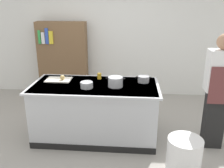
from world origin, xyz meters
TOP-DOWN VIEW (x-y plane):
  - ground_plane at (0.00, 0.00)m, footprint 10.00×10.00m
  - back_wall at (0.00, 2.10)m, footprint 6.40×0.12m
  - counter_island at (0.00, -0.00)m, footprint 1.98×0.98m
  - cutting_board at (-0.62, 0.17)m, footprint 0.40×0.28m
  - onion at (-0.55, 0.14)m, footprint 0.08×0.08m
  - stock_pot at (0.32, -0.06)m, footprint 0.29×0.22m
  - sauce_pan at (0.75, 0.19)m, footprint 0.25×0.18m
  - mixing_bowl at (-0.10, -0.16)m, footprint 0.19×0.19m
  - juice_cup at (0.03, 0.29)m, footprint 0.07×0.07m
  - trash_bin at (1.25, -0.88)m, footprint 0.43×0.43m
  - person_chef at (1.81, -0.12)m, footprint 0.38×0.25m
  - bookshelf at (-1.01, 1.80)m, footprint 1.10×0.31m

SIDE VIEW (x-z plane):
  - ground_plane at x=0.00m, z-range 0.00..0.00m
  - trash_bin at x=1.25m, z-range 0.00..0.54m
  - counter_island at x=0.00m, z-range 0.02..0.92m
  - bookshelf at x=-1.01m, z-range 0.00..1.70m
  - cutting_board at x=-0.62m, z-range 0.90..0.92m
  - person_chef at x=1.81m, z-range 0.05..1.77m
  - mixing_bowl at x=-0.10m, z-range 0.90..0.99m
  - juice_cup at x=0.03m, z-range 0.90..1.00m
  - sauce_pan at x=0.75m, z-range 0.90..1.00m
  - onion at x=-0.55m, z-range 0.92..1.00m
  - stock_pot at x=0.32m, z-range 0.90..1.05m
  - back_wall at x=0.00m, z-range 0.00..3.00m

